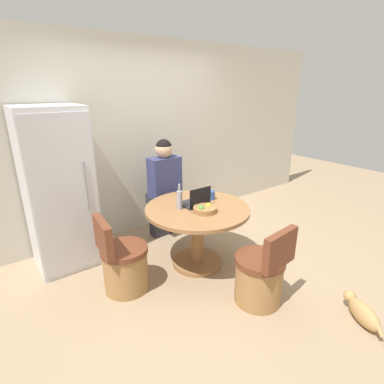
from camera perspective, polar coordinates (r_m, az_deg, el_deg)
The scene contains 12 objects.
ground_plane at distance 3.52m, azimuth 3.77°, elevation -14.87°, with size 12.00×12.00×0.00m, color #9E8466.
wall_back at distance 4.28m, azimuth -9.78°, elevation 10.01°, with size 7.00×0.06×2.60m.
refrigerator at distance 3.62m, azimuth -24.07°, elevation 0.38°, with size 0.67×0.66×1.81m.
dining_table at distance 3.40m, azimuth 1.01°, elevation -6.15°, with size 1.16×1.16×0.72m.
chair_near_camera at distance 3.02m, azimuth 12.90°, elevation -15.40°, with size 0.47×0.48×0.81m.
chair_left_side at distance 3.19m, azimuth -12.88°, elevation -13.40°, with size 0.48×0.47×0.81m.
person_seated at distance 3.95m, azimuth -5.50°, elevation 1.39°, with size 0.40×0.37×1.37m.
laptop at distance 3.35m, azimuth 0.67°, elevation -1.83°, with size 0.28×0.26×0.23m.
fruit_bowl at distance 3.19m, azimuth 2.47°, elevation -3.27°, with size 0.25×0.25×0.09m.
coffee_cup at distance 3.53m, azimuth 3.79°, elevation -0.63°, with size 0.08×0.08×0.10m.
bottle at distance 3.23m, azimuth -2.40°, elevation -1.42°, with size 0.06×0.06×0.28m.
cat at distance 3.23m, azimuth 29.69°, elevation -19.24°, with size 0.30×0.46×0.19m.
Camera 1 is at (-1.91, -2.19, 1.99)m, focal length 28.00 mm.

